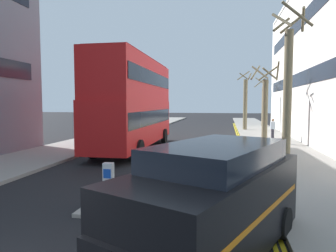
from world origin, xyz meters
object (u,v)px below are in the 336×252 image
keep_left_bollard (109,184)px  pedestrian_far (273,129)px  double_decker_bus_away (134,101)px  taxi_minivan (212,201)px

keep_left_bollard → pedestrian_far: size_ratio=0.69×
double_decker_bus_away → taxi_minivan: size_ratio=2.10×
keep_left_bollard → taxi_minivan: taxi_minivan is taller
pedestrian_far → keep_left_bollard: bearing=-113.2°
keep_left_bollard → pedestrian_far: 16.87m
taxi_minivan → pedestrian_far: size_ratio=3.18×
keep_left_bollard → taxi_minivan: (3.01, -2.38, 0.46)m
keep_left_bollard → taxi_minivan: bearing=-38.4°
keep_left_bollard → double_decker_bus_away: size_ratio=0.10×
keep_left_bollard → double_decker_bus_away: (-2.38, 10.16, 2.42)m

